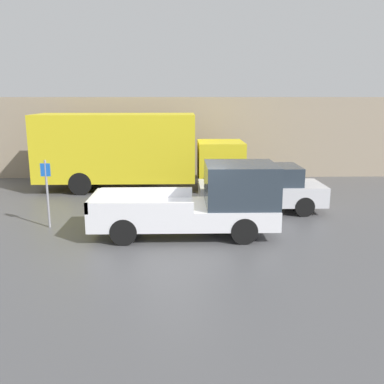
{
  "coord_description": "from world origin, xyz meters",
  "views": [
    {
      "loc": [
        -0.11,
        -11.98,
        4.04
      ],
      "look_at": [
        0.22,
        1.29,
        1.06
      ],
      "focal_mm": 40.0,
      "sensor_mm": 36.0,
      "label": 1
    }
  ],
  "objects_px": {
    "newspaper_box": "(89,169)",
    "car": "(262,188)",
    "parking_sign": "(47,190)",
    "pickup_truck": "(205,202)",
    "delivery_truck": "(131,149)"
  },
  "relations": [
    {
      "from": "parking_sign",
      "to": "newspaper_box",
      "type": "xyz_separation_m",
      "value": [
        -0.43,
        8.11,
        -0.69
      ]
    },
    {
      "from": "car",
      "to": "parking_sign",
      "type": "height_order",
      "value": "parking_sign"
    },
    {
      "from": "parking_sign",
      "to": "newspaper_box",
      "type": "height_order",
      "value": "parking_sign"
    },
    {
      "from": "pickup_truck",
      "to": "parking_sign",
      "type": "relative_size",
      "value": 2.52
    },
    {
      "from": "parking_sign",
      "to": "car",
      "type": "bearing_deg",
      "value": 15.08
    },
    {
      "from": "pickup_truck",
      "to": "car",
      "type": "bearing_deg",
      "value": 50.66
    },
    {
      "from": "pickup_truck",
      "to": "delivery_truck",
      "type": "relative_size",
      "value": 0.6
    },
    {
      "from": "pickup_truck",
      "to": "newspaper_box",
      "type": "height_order",
      "value": "pickup_truck"
    },
    {
      "from": "newspaper_box",
      "to": "car",
      "type": "bearing_deg",
      "value": -39.76
    },
    {
      "from": "pickup_truck",
      "to": "delivery_truck",
      "type": "bearing_deg",
      "value": 114.27
    },
    {
      "from": "car",
      "to": "parking_sign",
      "type": "xyz_separation_m",
      "value": [
        -7.05,
        -1.9,
        0.39
      ]
    },
    {
      "from": "newspaper_box",
      "to": "delivery_truck",
      "type": "bearing_deg",
      "value": -45.47
    },
    {
      "from": "parking_sign",
      "to": "newspaper_box",
      "type": "relative_size",
      "value": 2.06
    },
    {
      "from": "delivery_truck",
      "to": "newspaper_box",
      "type": "distance_m",
      "value": 3.64
    },
    {
      "from": "car",
      "to": "pickup_truck",
      "type": "bearing_deg",
      "value": -129.34
    }
  ]
}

